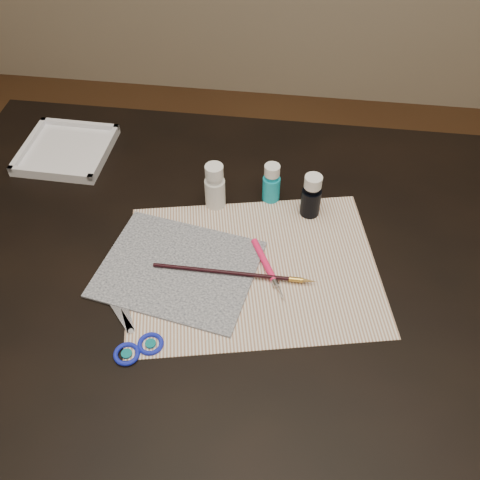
# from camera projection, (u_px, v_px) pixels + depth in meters

# --- Properties ---
(ground) EXTENTS (3.50, 3.50, 0.02)m
(ground) POSITION_uv_depth(u_px,v_px,m) (240.00, 426.00, 1.56)
(ground) COLOR #422614
(ground) RESTS_ON ground
(table) EXTENTS (1.30, 0.90, 0.75)m
(table) POSITION_uv_depth(u_px,v_px,m) (240.00, 359.00, 1.28)
(table) COLOR black
(table) RESTS_ON ground
(paper) EXTENTS (0.52, 0.44, 0.00)m
(paper) POSITION_uv_depth(u_px,v_px,m) (253.00, 268.00, 0.99)
(paper) COLOR silver
(paper) RESTS_ON table
(canvas) EXTENTS (0.31, 0.27, 0.00)m
(canvas) POSITION_uv_depth(u_px,v_px,m) (178.00, 269.00, 0.98)
(canvas) COLOR black
(canvas) RESTS_ON paper
(paint_bottle_white) EXTENTS (0.05, 0.05, 0.10)m
(paint_bottle_white) POSITION_uv_depth(u_px,v_px,m) (215.00, 186.00, 1.06)
(paint_bottle_white) COLOR silver
(paint_bottle_white) RESTS_ON table
(paint_bottle_cyan) EXTENTS (0.04, 0.04, 0.09)m
(paint_bottle_cyan) POSITION_uv_depth(u_px,v_px,m) (271.00, 183.00, 1.08)
(paint_bottle_cyan) COLOR #12A0BC
(paint_bottle_cyan) RESTS_ON table
(paint_bottle_navy) EXTENTS (0.04, 0.04, 0.10)m
(paint_bottle_navy) POSITION_uv_depth(u_px,v_px,m) (311.00, 196.00, 1.05)
(paint_bottle_navy) COLOR black
(paint_bottle_navy) RESTS_ON table
(paintbrush) EXTENTS (0.30, 0.01, 0.01)m
(paintbrush) POSITION_uv_depth(u_px,v_px,m) (234.00, 273.00, 0.96)
(paintbrush) COLOR black
(paintbrush) RESTS_ON canvas
(craft_knife) EXTENTS (0.08, 0.14, 0.01)m
(craft_knife) POSITION_uv_depth(u_px,v_px,m) (269.00, 270.00, 0.97)
(craft_knife) COLOR #FF1C5D
(craft_knife) RESTS_ON paper
(scissors) EXTENTS (0.18, 0.18, 0.01)m
(scissors) POSITION_uv_depth(u_px,v_px,m) (124.00, 326.00, 0.90)
(scissors) COLOR silver
(scissors) RESTS_ON table
(palette_tray) EXTENTS (0.19, 0.19, 0.02)m
(palette_tray) POSITION_uv_depth(u_px,v_px,m) (66.00, 149.00, 1.20)
(palette_tray) COLOR silver
(palette_tray) RESTS_ON table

